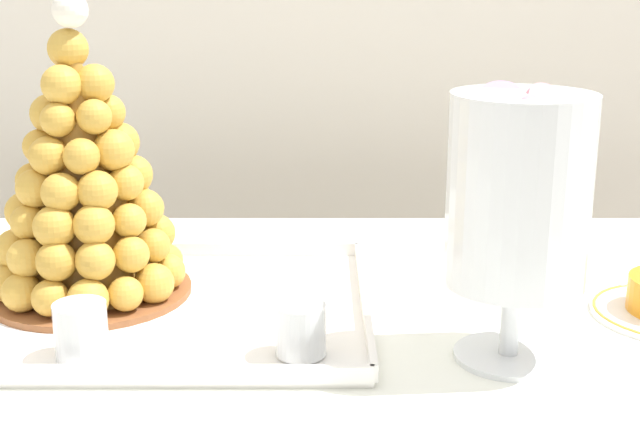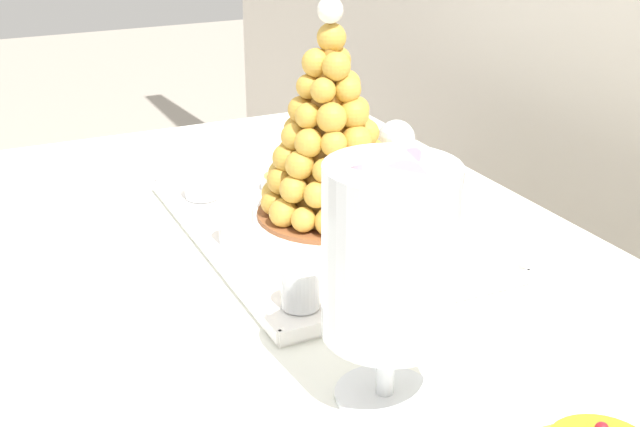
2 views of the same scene
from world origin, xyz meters
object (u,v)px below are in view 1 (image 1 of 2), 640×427
croquembouche (82,184)px  wine_glass (92,187)px  dessert_cup_mid_left (80,333)px  macaron_goblet (517,194)px  serving_tray (119,308)px  dessert_cup_centre (300,331)px

croquembouche → wine_glass: size_ratio=2.43×
dessert_cup_mid_left → macaron_goblet: macaron_goblet is taller
macaron_goblet → wine_glass: (-0.50, 0.30, -0.07)m
serving_tray → dessert_cup_mid_left: size_ratio=10.03×
croquembouche → macaron_goblet: 0.50m
serving_tray → wine_glass: bearing=110.9°
wine_glass → croquembouche: bearing=-79.6°
dessert_cup_centre → serving_tray: bearing=148.9°
dessert_cup_centre → croquembouche: bearing=146.9°
serving_tray → croquembouche: size_ratio=1.63×
croquembouche → dessert_cup_mid_left: 0.21m
croquembouche → dessert_cup_centre: croquembouche is taller
croquembouche → macaron_goblet: (0.48, -0.16, 0.03)m
croquembouche → macaron_goblet: bearing=-19.0°
serving_tray → wine_glass: wine_glass is taller
dessert_cup_mid_left → macaron_goblet: size_ratio=0.20×
croquembouche → dessert_cup_mid_left: size_ratio=6.13×
dessert_cup_mid_left → dessert_cup_centre: 0.22m
serving_tray → macaron_goblet: size_ratio=2.00×
dessert_cup_centre → macaron_goblet: macaron_goblet is taller
dessert_cup_centre → wine_glass: wine_glass is taller
croquembouche → macaron_goblet: size_ratio=1.22×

